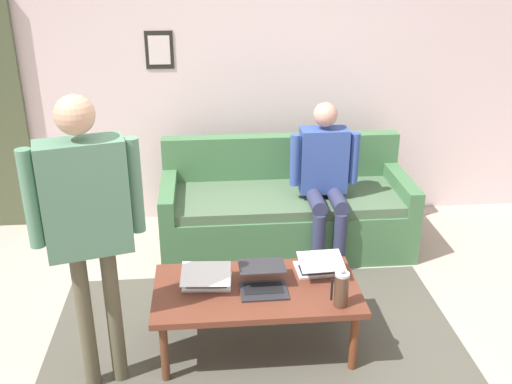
# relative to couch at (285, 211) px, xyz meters

# --- Properties ---
(ground_plane) EXTENTS (7.68, 7.68, 0.00)m
(ground_plane) POSITION_rel_couch_xyz_m (0.27, 1.52, -0.31)
(ground_plane) COLOR #B5A094
(area_rug) EXTENTS (2.69, 1.98, 0.01)m
(area_rug) POSITION_rel_couch_xyz_m (0.37, 1.48, -0.30)
(area_rug) COLOR #4F4D42
(area_rug) RESTS_ON ground_plane
(back_wall) EXTENTS (7.04, 0.11, 2.70)m
(back_wall) POSITION_rel_couch_xyz_m (0.27, -0.68, 1.04)
(back_wall) COLOR silver
(back_wall) RESTS_ON ground_plane
(couch) EXTENTS (2.05, 0.85, 0.88)m
(couch) POSITION_rel_couch_xyz_m (0.00, 0.00, 0.00)
(couch) COLOR #437247
(couch) RESTS_ON ground_plane
(coffee_table) EXTENTS (1.27, 0.67, 0.44)m
(coffee_table) POSITION_rel_couch_xyz_m (0.37, 1.38, 0.09)
(coffee_table) COLOR brown
(coffee_table) RESTS_ON ground_plane
(laptop_left) EXTENTS (0.32, 0.32, 0.14)m
(laptop_left) POSITION_rel_couch_xyz_m (0.67, 1.33, 0.18)
(laptop_left) COLOR silver
(laptop_left) RESTS_ON coffee_table
(laptop_center) EXTENTS (0.30, 0.31, 0.14)m
(laptop_center) POSITION_rel_couch_xyz_m (-0.05, 1.24, 0.18)
(laptop_center) COLOR silver
(laptop_center) RESTS_ON coffee_table
(laptop_right) EXTENTS (0.29, 0.33, 0.13)m
(laptop_right) POSITION_rel_couch_xyz_m (0.33, 1.39, 0.18)
(laptop_right) COLOR #28282D
(laptop_right) RESTS_ON coffee_table
(french_press) EXTENTS (0.11, 0.09, 0.25)m
(french_press) POSITION_rel_couch_xyz_m (-0.11, 1.62, 0.25)
(french_press) COLOR #4C3323
(french_press) RESTS_ON coffee_table
(person_standing) EXTENTS (0.60, 0.30, 1.74)m
(person_standing) POSITION_rel_couch_xyz_m (1.28, 1.63, 0.81)
(person_standing) COLOR brown
(person_standing) RESTS_ON ground_plane
(person_seated) EXTENTS (0.55, 0.51, 1.28)m
(person_seated) POSITION_rel_couch_xyz_m (-0.28, 0.23, 0.42)
(person_seated) COLOR #2F3353
(person_seated) RESTS_ON ground_plane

